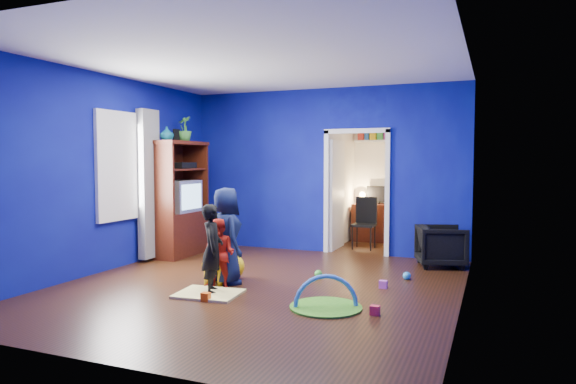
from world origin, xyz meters
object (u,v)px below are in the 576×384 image
at_px(crt_tv, 180,196).
at_px(hopper_ball, 232,267).
at_px(child_black, 212,249).
at_px(vase, 167,134).
at_px(kid_chair, 217,266).
at_px(study_desk, 375,223).
at_px(tv_armoire, 178,199).
at_px(folding_chair, 364,224).
at_px(child_navy, 226,236).
at_px(toddler_red, 219,254).
at_px(armchair, 441,246).
at_px(play_mat, 326,307).

bearing_deg(crt_tv, hopper_ball, -36.91).
xyz_separation_m(child_black, hopper_ball, (-0.13, 0.73, -0.37)).
bearing_deg(child_black, vase, 20.65).
relative_size(kid_chair, study_desk, 0.57).
bearing_deg(child_black, tv_armoire, 15.96).
bearing_deg(folding_chair, child_navy, -107.73).
bearing_deg(toddler_red, vase, 142.25).
relative_size(crt_tv, study_desk, 0.80).
bearing_deg(hopper_ball, vase, 150.85).
bearing_deg(vase, armchair, 13.20).
bearing_deg(armchair, vase, 85.54).
relative_size(hopper_ball, folding_chair, 0.38).
bearing_deg(child_black, toddler_red, -21.07).
bearing_deg(crt_tv, child_navy, -41.18).
relative_size(armchair, child_navy, 0.55).
bearing_deg(folding_chair, armchair, -36.65).
xyz_separation_m(child_black, kid_chair, (-0.17, 0.40, -0.30)).
bearing_deg(crt_tv, study_desk, 44.92).
relative_size(child_black, folding_chair, 1.20).
xyz_separation_m(toddler_red, tv_armoire, (-1.81, 1.78, 0.53)).
height_order(child_black, folding_chair, child_black).
xyz_separation_m(child_navy, study_desk, (1.06, 4.27, -0.26)).
xyz_separation_m(vase, tv_armoire, (0.00, 0.30, -1.10)).
relative_size(child_black, play_mat, 1.37).
bearing_deg(play_mat, child_navy, 159.81).
height_order(child_navy, crt_tv, crt_tv).
bearing_deg(armchair, hopper_ball, 109.48).
bearing_deg(vase, hopper_ball, -29.15).
bearing_deg(child_black, hopper_ball, -16.86).
xyz_separation_m(child_black, study_desk, (0.98, 4.75, -0.18)).
xyz_separation_m(study_desk, folding_chair, (0.00, -0.96, 0.09)).
bearing_deg(crt_tv, play_mat, -32.31).
distance_m(crt_tv, hopper_ball, 2.25).
bearing_deg(folding_chair, kid_chair, -108.75).
xyz_separation_m(child_black, folding_chair, (0.98, 3.79, -0.09)).
distance_m(armchair, kid_chair, 3.49).
distance_m(child_navy, study_desk, 4.41).
height_order(tv_armoire, play_mat, tv_armoire).
relative_size(toddler_red, kid_chair, 1.80).
relative_size(vase, study_desk, 0.26).
bearing_deg(play_mat, kid_chair, 163.31).
bearing_deg(armchair, toddler_red, 117.45).
height_order(toddler_red, hopper_ball, toddler_red).
relative_size(child_navy, play_mat, 1.59).
bearing_deg(tv_armoire, armchair, 9.35).
distance_m(armchair, folding_chair, 1.85).
distance_m(armchair, vase, 4.75).
bearing_deg(crt_tv, folding_chair, 33.07).
relative_size(hopper_ball, play_mat, 0.44).
bearing_deg(toddler_red, armchair, 46.57).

